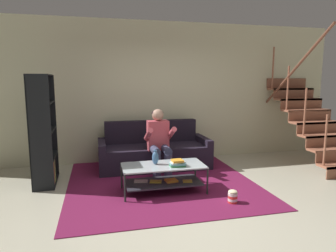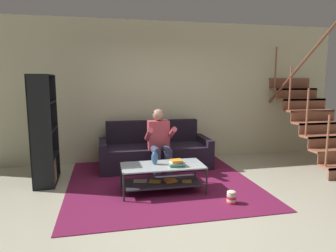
{
  "view_description": "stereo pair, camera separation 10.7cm",
  "coord_description": "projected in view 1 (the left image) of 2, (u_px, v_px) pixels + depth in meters",
  "views": [
    {
      "loc": [
        -1.08,
        -3.81,
        1.7
      ],
      "look_at": [
        0.06,
        0.95,
        0.95
      ],
      "focal_mm": 32.0,
      "sensor_mm": 36.0,
      "label": 1
    },
    {
      "loc": [
        -0.98,
        -3.83,
        1.7
      ],
      "look_at": [
        0.06,
        0.95,
        0.95
      ],
      "focal_mm": 32.0,
      "sensor_mm": 36.0,
      "label": 2
    }
  ],
  "objects": [
    {
      "name": "back_partition",
      "position": [
        149.0,
        92.0,
        6.31
      ],
      "size": [
        8.4,
        0.12,
        2.9
      ],
      "primitive_type": "cube",
      "color": "beige",
      "rests_on": "ground"
    },
    {
      "name": "vase",
      "position": [
        155.0,
        158.0,
        4.57
      ],
      "size": [
        0.1,
        0.1,
        0.22
      ],
      "color": "#3C618E",
      "rests_on": "coffee_table"
    },
    {
      "name": "person_seated_center",
      "position": [
        159.0,
        140.0,
        5.33
      ],
      "size": [
        0.5,
        0.58,
        1.19
      ],
      "color": "#393B56",
      "rests_on": "ground"
    },
    {
      "name": "popcorn_tub",
      "position": [
        233.0,
        197.0,
        4.16
      ],
      "size": [
        0.13,
        0.13,
        0.19
      ],
      "color": "red",
      "rests_on": "ground"
    },
    {
      "name": "staircase_run",
      "position": [
        310.0,
        115.0,
        6.17
      ],
      "size": [
        1.02,
        2.29,
        2.66
      ],
      "color": "#9D5D43",
      "rests_on": "ground"
    },
    {
      "name": "coffee_table",
      "position": [
        163.0,
        174.0,
        4.57
      ],
      "size": [
        1.25,
        0.59,
        0.42
      ],
      "color": "#AAB8BD",
      "rests_on": "ground"
    },
    {
      "name": "area_rug",
      "position": [
        159.0,
        180.0,
        5.15
      ],
      "size": [
        3.02,
        3.29,
        0.01
      ],
      "color": "maroon",
      "rests_on": "ground"
    },
    {
      "name": "book_stack",
      "position": [
        178.0,
        163.0,
        4.48
      ],
      "size": [
        0.24,
        0.18,
        0.1
      ],
      "color": "#399451",
      "rests_on": "coffee_table"
    },
    {
      "name": "ground",
      "position": [
        180.0,
        203.0,
        4.17
      ],
      "size": [
        16.8,
        16.8,
        0.0
      ],
      "primitive_type": "plane",
      "color": "#BBB69E"
    },
    {
      "name": "couch",
      "position": [
        154.0,
        152.0,
        5.88
      ],
      "size": [
        2.12,
        0.87,
        0.89
      ],
      "color": "black",
      "rests_on": "ground"
    },
    {
      "name": "bookshelf",
      "position": [
        41.0,
        143.0,
        4.86
      ],
      "size": [
        0.36,
        0.87,
        1.79
      ],
      "color": "black",
      "rests_on": "ground"
    }
  ]
}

